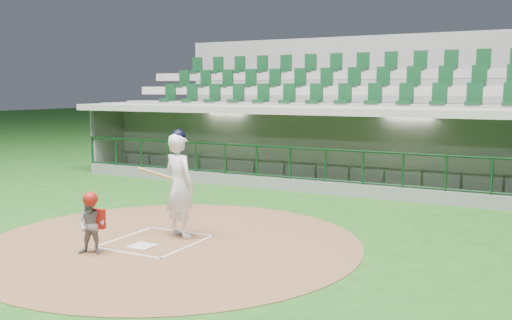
% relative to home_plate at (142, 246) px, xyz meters
% --- Properties ---
extents(ground, '(120.00, 120.00, 0.00)m').
position_rel_home_plate_xyz_m(ground, '(0.00, 0.70, -0.02)').
color(ground, '#1A4D16').
rests_on(ground, ground).
extents(dirt_circle, '(7.20, 7.20, 0.01)m').
position_rel_home_plate_xyz_m(dirt_circle, '(0.30, 0.50, -0.02)').
color(dirt_circle, brown).
rests_on(dirt_circle, ground).
extents(home_plate, '(0.43, 0.43, 0.02)m').
position_rel_home_plate_xyz_m(home_plate, '(0.00, 0.00, 0.00)').
color(home_plate, silver).
rests_on(home_plate, dirt_circle).
extents(batter_box_chalk, '(1.55, 1.80, 0.01)m').
position_rel_home_plate_xyz_m(batter_box_chalk, '(0.00, 0.40, -0.00)').
color(batter_box_chalk, white).
rests_on(batter_box_chalk, ground).
extents(dugout_structure, '(16.40, 3.70, 3.00)m').
position_rel_home_plate_xyz_m(dugout_structure, '(0.17, 8.52, 0.94)').
color(dugout_structure, slate).
rests_on(dugout_structure, ground).
extents(seating_deck, '(17.00, 6.72, 5.15)m').
position_rel_home_plate_xyz_m(seating_deck, '(0.00, 11.61, 1.40)').
color(seating_deck, slate).
rests_on(seating_deck, ground).
extents(batter, '(0.97, 0.98, 2.12)m').
position_rel_home_plate_xyz_m(batter, '(0.20, 0.93, 1.04)').
color(batter, white).
rests_on(batter, dirt_circle).
extents(catcher, '(0.60, 0.53, 1.11)m').
position_rel_home_plate_xyz_m(catcher, '(-0.49, -0.77, 0.55)').
color(catcher, gray).
rests_on(catcher, dirt_circle).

